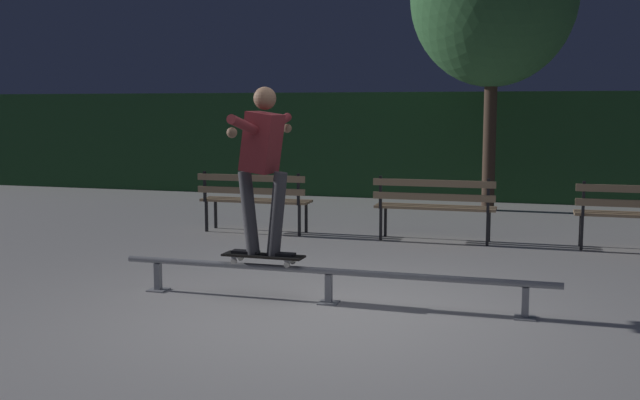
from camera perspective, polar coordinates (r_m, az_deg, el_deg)
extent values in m
plane|color=#ADAAA8|center=(6.68, 0.01, -8.46)|extent=(90.00, 90.00, 0.00)
cube|color=#234C28|center=(15.11, 9.49, 4.14)|extent=(24.00, 1.20, 2.07)
cylinder|color=gray|center=(6.86, 0.66, -5.45)|extent=(4.09, 0.06, 0.06)
cube|color=gray|center=(7.55, -12.22, -5.74)|extent=(0.06, 0.06, 0.27)
cube|color=gray|center=(7.58, -12.19, -6.69)|extent=(0.18, 0.18, 0.01)
cube|color=gray|center=(6.90, 0.66, -6.78)|extent=(0.06, 0.06, 0.27)
cube|color=gray|center=(6.93, 0.66, -7.82)|extent=(0.18, 0.18, 0.01)
cube|color=gray|center=(6.66, 15.35, -7.56)|extent=(0.06, 0.06, 0.27)
cube|color=gray|center=(6.69, 15.31, -8.63)|extent=(0.18, 0.18, 0.01)
cube|color=black|center=(7.04, -4.34, -4.25)|extent=(0.79, 0.22, 0.02)
cube|color=black|center=(7.04, -4.34, -4.17)|extent=(0.77, 0.21, 0.00)
cube|color=#9E9EA3|center=(6.95, -2.30, -4.53)|extent=(0.05, 0.17, 0.02)
cube|color=#9E9EA3|center=(7.14, -6.31, -4.25)|extent=(0.05, 0.17, 0.02)
cylinder|color=beige|center=(6.88, -2.53, -4.95)|extent=(0.05, 0.03, 0.05)
cylinder|color=beige|center=(7.03, -2.07, -4.69)|extent=(0.05, 0.03, 0.05)
cylinder|color=beige|center=(7.08, -6.57, -4.64)|extent=(0.05, 0.03, 0.05)
cylinder|color=beige|center=(7.22, -6.04, -4.40)|extent=(0.05, 0.03, 0.05)
cube|color=black|center=(6.97, -2.96, -4.15)|extent=(0.26, 0.11, 0.03)
cube|color=black|center=(7.10, -5.68, -3.96)|extent=(0.26, 0.11, 0.03)
cylinder|color=#333338|center=(6.92, -3.29, -1.08)|extent=(0.21, 0.13, 0.79)
cylinder|color=#333338|center=(7.02, -5.42, -0.98)|extent=(0.21, 0.13, 0.79)
cube|color=maroon|center=(6.91, -4.42, 4.40)|extent=(0.34, 0.37, 0.57)
cylinder|color=maroon|center=(6.55, -5.70, 5.64)|extent=(0.10, 0.61, 0.21)
cylinder|color=maroon|center=(7.25, -3.28, 5.80)|extent=(0.10, 0.61, 0.21)
sphere|color=brown|center=(6.30, -6.72, 5.11)|extent=(0.09, 0.09, 0.09)
sphere|color=brown|center=(7.52, -2.51, 5.47)|extent=(0.09, 0.09, 0.09)
sphere|color=brown|center=(6.89, -4.22, 7.72)|extent=(0.21, 0.21, 0.21)
cube|color=black|center=(10.72, -1.06, -1.33)|extent=(0.04, 0.04, 0.44)
cube|color=black|center=(10.42, -1.58, -1.57)|extent=(0.04, 0.04, 0.44)
cube|color=black|center=(10.33, -1.66, 0.81)|extent=(0.04, 0.04, 0.44)
cube|color=black|center=(11.22, -7.94, -1.02)|extent=(0.04, 0.04, 0.44)
cube|color=black|center=(10.93, -8.63, -1.24)|extent=(0.04, 0.04, 0.44)
cube|color=black|center=(10.84, -8.76, 1.03)|extent=(0.04, 0.04, 0.44)
cube|color=#A38460|center=(10.90, -4.63, 0.05)|extent=(1.60, 0.09, 0.04)
cube|color=#A38460|center=(10.77, -4.89, -0.04)|extent=(1.60, 0.09, 0.04)
cube|color=#A38460|center=(10.64, -5.16, -0.13)|extent=(1.60, 0.09, 0.04)
cube|color=#A38460|center=(10.56, -5.31, 0.70)|extent=(1.60, 0.04, 0.09)
cube|color=#A38460|center=(10.54, -5.32, 1.67)|extent=(1.60, 0.04, 0.09)
cube|color=black|center=(10.26, 12.74, -1.89)|extent=(0.04, 0.04, 0.44)
cube|color=black|center=(9.94, 12.62, -2.16)|extent=(0.04, 0.04, 0.44)
cube|color=black|center=(9.84, 12.68, 0.33)|extent=(0.04, 0.04, 0.44)
cube|color=black|center=(10.44, 5.00, -1.59)|extent=(0.04, 0.04, 0.44)
cube|color=black|center=(10.13, 4.65, -1.85)|extent=(0.04, 0.04, 0.44)
cube|color=black|center=(10.03, 4.63, 0.60)|extent=(0.04, 0.04, 0.44)
cube|color=#A38460|center=(10.27, 8.85, -0.44)|extent=(1.60, 0.09, 0.04)
cube|color=#A38460|center=(10.13, 8.74, -0.54)|extent=(1.60, 0.09, 0.04)
cube|color=#A38460|center=(10.00, 8.64, -0.65)|extent=(1.60, 0.09, 0.04)
cube|color=#A38460|center=(9.91, 8.60, 0.23)|extent=(1.60, 0.04, 0.09)
cube|color=#A38460|center=(9.89, 8.62, 1.27)|extent=(1.60, 0.04, 0.09)
cube|color=black|center=(10.25, 19.20, -2.12)|extent=(0.04, 0.04, 0.44)
cube|color=black|center=(9.93, 19.29, -2.40)|extent=(0.04, 0.04, 0.44)
cube|color=black|center=(9.84, 19.40, 0.09)|extent=(0.04, 0.04, 0.44)
cube|color=#A38460|center=(10.26, 23.18, -0.94)|extent=(1.60, 0.09, 0.04)
cylinder|color=#3D2D23|center=(13.29, 12.77, 4.54)|extent=(0.22, 0.22, 2.48)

